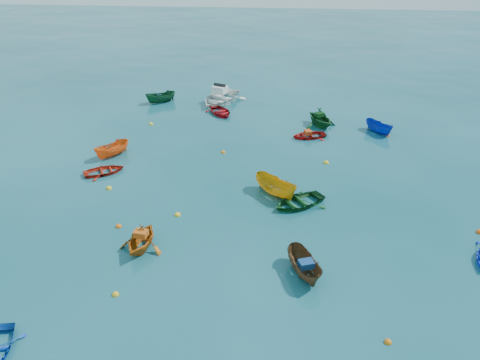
{
  "coord_description": "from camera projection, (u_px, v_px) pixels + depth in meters",
  "views": [
    {
      "loc": [
        2.41,
        -19.95,
        13.79
      ],
      "look_at": [
        0.0,
        5.0,
        0.4
      ],
      "focal_mm": 35.0,
      "sensor_mm": 36.0,
      "label": 1
    }
  ],
  "objects": [
    {
      "name": "dinghy_red_ne",
      "position": [
        309.0,
        137.0,
        35.32
      ],
      "size": [
        3.01,
        2.53,
        0.53
      ],
      "primitive_type": "imported",
      "rotation": [
        0.0,
        0.0,
        -1.26
      ],
      "color": "#B3130E",
      "rests_on": "ground"
    },
    {
      "name": "buoy_or_c",
      "position": [
        223.0,
        153.0,
        32.87
      ],
      "size": [
        0.32,
        0.32,
        0.32
      ],
      "primitive_type": "sphere",
      "color": "orange",
      "rests_on": "ground"
    },
    {
      "name": "buoy_or_d",
      "position": [
        480.0,
        233.0,
        24.17
      ],
      "size": [
        0.37,
        0.37,
        0.37
      ],
      "primitive_type": "sphere",
      "color": "#F1520D",
      "rests_on": "ground"
    },
    {
      "name": "sampan_yellow_mid",
      "position": [
        275.0,
        195.0,
        27.6
      ],
      "size": [
        3.1,
        3.06,
        1.22
      ],
      "primitive_type": "imported",
      "rotation": [
        0.0,
        0.0,
        0.8
      ],
      "color": "#CE9312",
      "rests_on": "ground"
    },
    {
      "name": "dinghy_red_far",
      "position": [
        221.0,
        114.0,
        39.79
      ],
      "size": [
        3.33,
        3.61,
        0.61
      ],
      "primitive_type": "imported",
      "rotation": [
        0.0,
        0.0,
        0.55
      ],
      "color": "#9F0D13",
      "rests_on": "ground"
    },
    {
      "name": "sampan_orange_n",
      "position": [
        113.0,
        156.0,
        32.4
      ],
      "size": [
        2.41,
        2.85,
        1.06
      ],
      "primitive_type": "imported",
      "rotation": [
        0.0,
        0.0,
        -0.6
      ],
      "color": "orange",
      "rests_on": "ground"
    },
    {
      "name": "dinghy_green_e",
      "position": [
        298.0,
        205.0,
        26.59
      ],
      "size": [
        3.9,
        3.7,
        0.66
      ],
      "primitive_type": "imported",
      "rotation": [
        0.0,
        0.0,
        -0.94
      ],
      "color": "#124D1F",
      "rests_on": "ground"
    },
    {
      "name": "dinghy_green_n",
      "position": [
        319.0,
        126.0,
        37.37
      ],
      "size": [
        3.74,
        3.88,
        1.57
      ],
      "primitive_type": "imported",
      "rotation": [
        0.0,
        0.0,
        0.54
      ],
      "color": "#124D20",
      "rests_on": "ground"
    },
    {
      "name": "buoy_ye_d",
      "position": [
        151.0,
        124.0,
        37.68
      ],
      "size": [
        0.35,
        0.35,
        0.35
      ],
      "primitive_type": "sphere",
      "color": "yellow",
      "rests_on": "ground"
    },
    {
      "name": "sampan_blue_far",
      "position": [
        378.0,
        133.0,
        36.13
      ],
      "size": [
        2.34,
        2.71,
        1.02
      ],
      "primitive_type": "imported",
      "rotation": [
        0.0,
        0.0,
        0.62
      ],
      "color": "#0D2AA7",
      "rests_on": "ground"
    },
    {
      "name": "sampan_green_far",
      "position": [
        161.0,
        102.0,
        42.48
      ],
      "size": [
        2.91,
        2.44,
        1.08
      ],
      "primitive_type": "imported",
      "rotation": [
        0.0,
        0.0,
        -0.98
      ],
      "color": "#114927",
      "rests_on": "ground"
    },
    {
      "name": "motorboat_white",
      "position": [
        220.0,
        102.0,
        42.52
      ],
      "size": [
        5.23,
        6.05,
        1.65
      ],
      "primitive_type": "imported",
      "rotation": [
        0.0,
        0.0,
        -0.37
      ],
      "color": "white",
      "rests_on": "ground"
    },
    {
      "name": "tarp_orange_b",
      "position": [
        308.0,
        132.0,
        35.11
      ],
      "size": [
        0.63,
        0.73,
        0.3
      ],
      "primitive_type": "cube",
      "rotation": [
        0.0,
        0.0,
        -1.26
      ],
      "color": "#C64014",
      "rests_on": "dinghy_red_ne"
    },
    {
      "name": "buoy_ye_e",
      "position": [
        326.0,
        163.0,
        31.4
      ],
      "size": [
        0.37,
        0.37,
        0.37
      ],
      "primitive_type": "sphere",
      "color": "yellow",
      "rests_on": "ground"
    },
    {
      "name": "tarp_orange_a",
      "position": [
        141.0,
        234.0,
        22.62
      ],
      "size": [
        0.7,
        0.57,
        0.31
      ],
      "primitive_type": "cube",
      "rotation": [
        0.0,
        0.0,
        -0.13
      ],
      "color": "#C95614",
      "rests_on": "dinghy_orange_w"
    },
    {
      "name": "sampan_brown_mid",
      "position": [
        304.0,
        274.0,
        21.23
      ],
      "size": [
        2.01,
        3.01,
        1.09
      ],
      "primitive_type": "imported",
      "rotation": [
        0.0,
        0.0,
        0.37
      ],
      "color": "brown",
      "rests_on": "ground"
    },
    {
      "name": "buoy_or_a",
      "position": [
        119.0,
        227.0,
        24.64
      ],
      "size": [
        0.34,
        0.34,
        0.34
      ],
      "primitive_type": "sphere",
      "color": "#E35C0C",
      "rests_on": "ground"
    },
    {
      "name": "tarp_blue_a",
      "position": [
        306.0,
        264.0,
        20.78
      ],
      "size": [
        0.78,
        0.69,
        0.31
      ],
      "primitive_type": "cube",
      "rotation": [
        0.0,
        0.0,
        0.37
      ],
      "color": "navy",
      "rests_on": "sampan_brown_mid"
    },
    {
      "name": "buoy_ye_c",
      "position": [
        178.0,
        215.0,
        25.64
      ],
      "size": [
        0.35,
        0.35,
        0.35
      ],
      "primitive_type": "sphere",
      "color": "yellow",
      "rests_on": "ground"
    },
    {
      "name": "buoy_or_b",
      "position": [
        388.0,
        342.0,
        17.72
      ],
      "size": [
        0.3,
        0.3,
        0.3
      ],
      "primitive_type": "sphere",
      "color": "#D4660B",
      "rests_on": "ground"
    },
    {
      "name": "buoy_or_e",
      "position": [
        387.0,
        136.0,
        35.58
      ],
      "size": [
        0.36,
        0.36,
        0.36
      ],
      "primitive_type": "sphere",
      "color": "#F6500D",
      "rests_on": "ground"
    },
    {
      "name": "buoy_ye_a",
      "position": [
        116.0,
        295.0,
        20.03
      ],
      "size": [
        0.31,
        0.31,
        0.31
      ],
      "primitive_type": "sphere",
      "color": "gold",
      "rests_on": "ground"
    },
    {
      "name": "dinghy_orange_w",
      "position": [
        142.0,
        248.0,
        22.98
      ],
      "size": [
        2.55,
        2.85,
        1.36
      ],
      "primitive_type": "imported",
      "rotation": [
        0.0,
        0.0,
        -0.13
      ],
      "color": "#C05F12",
      "rests_on": "ground"
    },
    {
      "name": "tarp_green_b",
      "position": [
        320.0,
        114.0,
        37.0
      ],
      "size": [
        0.81,
        0.76,
        0.32
      ],
      "primitive_type": "cube",
      "rotation": [
        0.0,
        0.0,
        0.54
      ],
      "color": "#104014",
      "rests_on": "dinghy_green_n"
    },
    {
      "name": "ground",
      "position": [
        231.0,
        232.0,
        24.22
      ],
      "size": [
        160.0,
        160.0,
        0.0
      ],
      "primitive_type": "plane",
      "color": "#0A414A",
      "rests_on": "ground"
    },
    {
      "name": "dinghy_red_nw",
      "position": [
        105.0,
        173.0,
        30.1
      ],
      "size": [
        3.17,
        2.91,
        0.54
      ],
      "primitive_type": "imported",
      "rotation": [
        0.0,
        0.0,
        2.1
      ],
      "color": "red",
      "rests_on": "ground"
    },
    {
      "name": "buoy_ye_b",
      "position": [
        109.0,
        189.0,
        28.28
      ],
      "size": [
        0.36,
        0.36,
        0.36
      ],
      "primitive_type": "sphere",
      "color": "yellow",
      "rests_on": "ground"
    }
  ]
}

